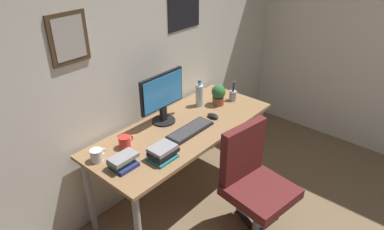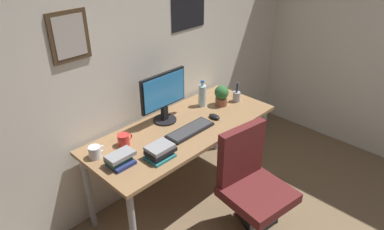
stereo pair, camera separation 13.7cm
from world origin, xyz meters
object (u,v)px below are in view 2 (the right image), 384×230
(monitor, at_px, (164,95))
(coffee_mug_near, at_px, (124,140))
(computer_mouse, at_px, (214,117))
(pen_cup, at_px, (236,96))
(water_bottle, at_px, (202,95))
(book_stack_left, at_px, (160,152))
(potted_plant, at_px, (221,95))
(office_chair, at_px, (251,182))
(book_stack_right, at_px, (120,159))
(keyboard, at_px, (190,130))
(coffee_mug_far, at_px, (95,152))

(monitor, height_order, coffee_mug_near, monitor)
(computer_mouse, distance_m, pen_cup, 0.40)
(water_bottle, bearing_deg, monitor, 174.26)
(book_stack_left, bearing_deg, coffee_mug_near, 105.35)
(computer_mouse, bearing_deg, pen_cup, 9.59)
(water_bottle, xyz_separation_m, potted_plant, (0.13, -0.12, -0.00))
(pen_cup, bearing_deg, coffee_mug_near, 172.45)
(office_chair, height_order, book_stack_right, office_chair)
(monitor, height_order, keyboard, monitor)
(keyboard, xyz_separation_m, water_bottle, (0.40, 0.24, 0.09))
(computer_mouse, bearing_deg, water_bottle, 66.84)
(monitor, xyz_separation_m, coffee_mug_near, (-0.47, -0.06, -0.19))
(coffee_mug_near, relative_size, book_stack_right, 0.64)
(computer_mouse, bearing_deg, book_stack_left, -172.60)
(potted_plant, distance_m, pen_cup, 0.18)
(potted_plant, relative_size, pen_cup, 0.98)
(keyboard, height_order, book_stack_left, book_stack_left)
(book_stack_left, height_order, book_stack_right, book_stack_left)
(keyboard, distance_m, potted_plant, 0.56)
(keyboard, relative_size, computer_mouse, 3.91)
(office_chair, distance_m, coffee_mug_near, 1.01)
(monitor, xyz_separation_m, book_stack_right, (-0.63, -0.23, -0.19))
(office_chair, height_order, coffee_mug_far, office_chair)
(monitor, bearing_deg, coffee_mug_near, -172.79)
(keyboard, bearing_deg, potted_plant, 12.67)
(water_bottle, height_order, coffee_mug_near, water_bottle)
(monitor, bearing_deg, keyboard, -85.01)
(coffee_mug_near, height_order, potted_plant, potted_plant)
(keyboard, height_order, pen_cup, pen_cup)
(coffee_mug_near, relative_size, potted_plant, 0.66)
(water_bottle, bearing_deg, pen_cup, -30.77)
(computer_mouse, bearing_deg, office_chair, -112.97)
(water_bottle, height_order, book_stack_left, water_bottle)
(coffee_mug_near, xyz_separation_m, coffee_mug_far, (-0.24, 0.02, -0.00))
(monitor, height_order, coffee_mug_far, monitor)
(coffee_mug_near, height_order, book_stack_left, book_stack_left)
(water_bottle, xyz_separation_m, book_stack_left, (-0.81, -0.33, -0.06))
(coffee_mug_far, xyz_separation_m, potted_plant, (1.27, -0.12, 0.06))
(water_bottle, distance_m, book_stack_left, 0.88)
(coffee_mug_far, height_order, book_stack_left, book_stack_left)
(keyboard, relative_size, coffee_mug_far, 3.39)
(office_chair, height_order, coffee_mug_near, office_chair)
(book_stack_left, bearing_deg, computer_mouse, 7.40)
(office_chair, distance_m, computer_mouse, 0.68)
(computer_mouse, xyz_separation_m, coffee_mug_near, (-0.79, 0.22, 0.03))
(water_bottle, xyz_separation_m, pen_cup, (0.29, -0.17, -0.05))
(keyboard, bearing_deg, computer_mouse, -0.14)
(computer_mouse, relative_size, coffee_mug_near, 0.86)
(office_chair, distance_m, book_stack_right, 0.99)
(keyboard, relative_size, coffee_mug_near, 3.36)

